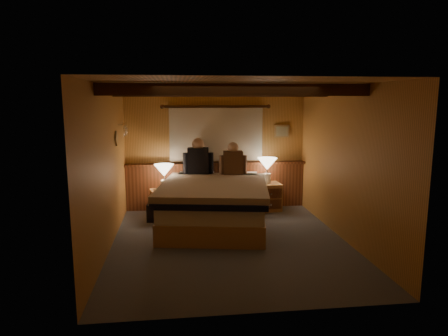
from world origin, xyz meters
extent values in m
plane|color=#4C515B|center=(0.00, 0.00, 0.00)|extent=(4.20, 4.20, 0.00)
plane|color=#DB9C52|center=(0.00, 0.00, 2.40)|extent=(4.20, 4.20, 0.00)
plane|color=#D4974C|center=(0.00, 2.10, 1.20)|extent=(3.60, 0.00, 3.60)
plane|color=#D4974C|center=(-1.80, 0.00, 1.20)|extent=(0.00, 4.20, 4.20)
plane|color=#D4974C|center=(1.80, 0.00, 1.20)|extent=(0.00, 4.20, 4.20)
plane|color=#D4974C|center=(0.00, -2.10, 1.20)|extent=(3.60, 0.00, 3.60)
cube|color=brown|center=(0.00, 2.04, 0.45)|extent=(3.60, 0.12, 0.90)
cube|color=brown|center=(0.00, 1.98, 0.92)|extent=(3.60, 0.22, 0.04)
cylinder|color=#432310|center=(0.00, 2.02, 2.05)|extent=(2.10, 0.05, 0.05)
sphere|color=#432310|center=(-1.05, 2.02, 2.05)|extent=(0.08, 0.08, 0.08)
sphere|color=#432310|center=(1.05, 2.02, 2.05)|extent=(0.08, 0.08, 0.08)
cube|color=white|center=(0.00, 2.03, 1.50)|extent=(1.85, 0.08, 1.05)
cube|color=#432310|center=(0.00, -0.60, 2.31)|extent=(3.60, 0.15, 0.16)
cube|color=#432310|center=(0.00, 0.90, 2.31)|extent=(3.60, 0.15, 0.16)
cylinder|color=silver|center=(-1.74, 1.60, 1.75)|extent=(0.03, 0.55, 0.03)
torus|color=silver|center=(-1.71, 1.45, 1.63)|extent=(0.01, 0.21, 0.21)
torus|color=silver|center=(-1.71, 1.68, 1.63)|extent=(0.01, 0.21, 0.21)
cube|color=tan|center=(1.35, 2.08, 1.55)|extent=(0.30, 0.03, 0.25)
cube|color=beige|center=(1.35, 2.06, 1.55)|extent=(0.24, 0.01, 0.19)
cube|color=#B77D4E|center=(-0.15, 0.86, 0.17)|extent=(2.04, 2.49, 0.34)
cube|color=white|center=(-0.15, 0.86, 0.47)|extent=(1.99, 2.44, 0.27)
cube|color=black|center=(-0.20, 0.59, 0.64)|extent=(2.02, 2.06, 0.09)
cube|color=pink|center=(-0.18, 0.73, 0.71)|extent=(2.10, 2.29, 0.13)
cube|color=white|center=(-0.42, 1.79, 0.69)|extent=(0.73, 0.49, 0.18)
cube|color=white|center=(0.42, 1.65, 0.69)|extent=(0.73, 0.49, 0.18)
cube|color=#B77D4E|center=(-1.06, 1.58, 0.25)|extent=(0.53, 0.50, 0.50)
cube|color=brown|center=(-1.02, 1.39, 0.35)|extent=(0.41, 0.11, 0.18)
cube|color=brown|center=(-1.02, 1.39, 0.15)|extent=(0.41, 0.11, 0.18)
cylinder|color=silver|center=(-1.02, 1.39, 0.35)|extent=(0.04, 0.04, 0.03)
cylinder|color=silver|center=(-1.02, 1.39, 0.15)|extent=(0.04, 0.04, 0.03)
cube|color=#B77D4E|center=(0.99, 1.76, 0.27)|extent=(0.53, 0.49, 0.55)
cube|color=brown|center=(1.01, 1.54, 0.38)|extent=(0.45, 0.06, 0.19)
cube|color=brown|center=(1.01, 1.54, 0.16)|extent=(0.45, 0.06, 0.19)
cylinder|color=silver|center=(1.01, 1.54, 0.38)|extent=(0.03, 0.03, 0.03)
cylinder|color=silver|center=(1.01, 1.54, 0.16)|extent=(0.03, 0.03, 0.03)
cylinder|color=silver|center=(-1.03, 1.61, 0.60)|extent=(0.14, 0.14, 0.19)
cylinder|color=silver|center=(-1.03, 1.61, 0.72)|extent=(0.02, 0.02, 0.10)
cone|color=beige|center=(-1.03, 1.61, 0.87)|extent=(0.37, 0.37, 0.23)
cylinder|color=silver|center=(0.99, 1.77, 0.64)|extent=(0.15, 0.15, 0.19)
cylinder|color=silver|center=(0.99, 1.77, 0.77)|extent=(0.03, 0.03, 0.11)
cone|color=beige|center=(0.99, 1.77, 0.93)|extent=(0.39, 0.39, 0.24)
cube|color=black|center=(-0.38, 1.73, 1.01)|extent=(0.42, 0.26, 0.52)
cylinder|color=black|center=(-0.61, 1.75, 0.97)|extent=(0.13, 0.13, 0.42)
cylinder|color=black|center=(-0.15, 1.71, 0.97)|extent=(0.13, 0.13, 0.42)
sphere|color=tan|center=(-0.38, 1.73, 1.35)|extent=(0.23, 0.23, 0.23)
cube|color=#513320|center=(0.27, 1.58, 0.98)|extent=(0.37, 0.22, 0.47)
cylinder|color=#513320|center=(0.06, 1.58, 0.95)|extent=(0.11, 0.11, 0.38)
cylinder|color=#513320|center=(0.48, 1.57, 0.95)|extent=(0.11, 0.11, 0.38)
sphere|color=tan|center=(0.27, 1.58, 1.29)|extent=(0.21, 0.21, 0.21)
cube|color=black|center=(-1.06, 1.28, 0.16)|extent=(0.58, 0.40, 0.33)
cylinder|color=black|center=(-1.06, 1.28, 0.35)|extent=(0.13, 0.34, 0.09)
camera|label=1|loc=(-0.81, -5.85, 2.18)|focal=32.00mm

